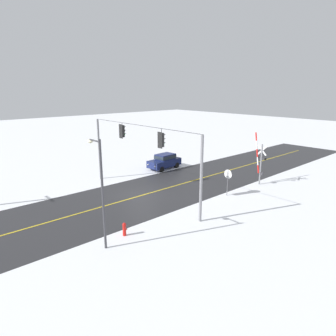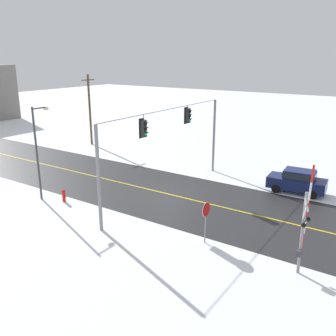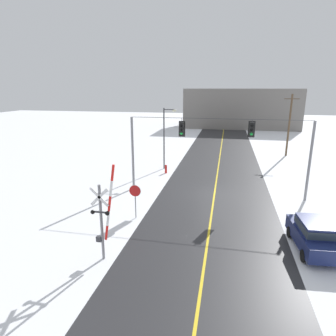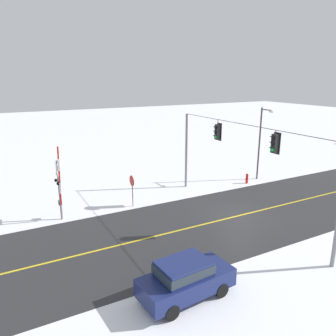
{
  "view_description": "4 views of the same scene",
  "coord_description": "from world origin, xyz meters",
  "px_view_note": "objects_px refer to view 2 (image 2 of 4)",
  "views": [
    {
      "loc": [
        -20.11,
        14.77,
        9.12
      ],
      "look_at": [
        -2.66,
        -0.82,
        2.91
      ],
      "focal_mm": 31.98,
      "sensor_mm": 36.0,
      "label": 1
    },
    {
      "loc": [
        -21.03,
        -14.1,
        9.68
      ],
      "look_at": [
        -2.14,
        -1.39,
        2.78
      ],
      "focal_mm": 39.52,
      "sensor_mm": 36.0,
      "label": 2
    },
    {
      "loc": [
        0.77,
        -22.99,
        8.48
      ],
      "look_at": [
        -3.6,
        -1.68,
        2.49
      ],
      "focal_mm": 31.08,
      "sensor_mm": 36.0,
      "label": 3
    },
    {
      "loc": [
        15.9,
        -14.03,
        9.1
      ],
      "look_at": [
        -3.81,
        -3.45,
        2.88
      ],
      "focal_mm": 35.24,
      "sensor_mm": 36.0,
      "label": 4
    }
  ],
  "objects_px": {
    "stop_sign": "(206,214)",
    "fire_hydrant": "(64,195)",
    "railroad_crossing": "(304,227)",
    "parked_car_navy": "(298,180)",
    "utility_pole": "(90,109)",
    "streetlamp_near": "(39,144)"
  },
  "relations": [
    {
      "from": "parked_car_navy",
      "to": "fire_hydrant",
      "type": "relative_size",
      "value": 4.89
    },
    {
      "from": "parked_car_navy",
      "to": "utility_pole",
      "type": "relative_size",
      "value": 0.55
    },
    {
      "from": "fire_hydrant",
      "to": "utility_pole",
      "type": "xyz_separation_m",
      "value": [
        13.63,
        10.99,
        3.56
      ]
    },
    {
      "from": "streetlamp_near",
      "to": "fire_hydrant",
      "type": "height_order",
      "value": "streetlamp_near"
    },
    {
      "from": "utility_pole",
      "to": "streetlamp_near",
      "type": "bearing_deg",
      "value": -146.39
    },
    {
      "from": "railroad_crossing",
      "to": "streetlamp_near",
      "type": "distance_m",
      "value": 17.73
    },
    {
      "from": "stop_sign",
      "to": "railroad_crossing",
      "type": "relative_size",
      "value": 0.46
    },
    {
      "from": "railroad_crossing",
      "to": "utility_pole",
      "type": "distance_m",
      "value": 30.16
    },
    {
      "from": "fire_hydrant",
      "to": "utility_pole",
      "type": "relative_size",
      "value": 0.11
    },
    {
      "from": "stop_sign",
      "to": "fire_hydrant",
      "type": "relative_size",
      "value": 2.67
    },
    {
      "from": "railroad_crossing",
      "to": "fire_hydrant",
      "type": "distance_m",
      "value": 16.06
    },
    {
      "from": "streetlamp_near",
      "to": "parked_car_navy",
      "type": "bearing_deg",
      "value": -52.53
    },
    {
      "from": "stop_sign",
      "to": "utility_pole",
      "type": "relative_size",
      "value": 0.3
    },
    {
      "from": "utility_pole",
      "to": "fire_hydrant",
      "type": "bearing_deg",
      "value": -141.11
    },
    {
      "from": "stop_sign",
      "to": "parked_car_navy",
      "type": "xyz_separation_m",
      "value": [
        10.59,
        -1.93,
        -0.76
      ]
    },
    {
      "from": "stop_sign",
      "to": "parked_car_navy",
      "type": "relative_size",
      "value": 0.55
    },
    {
      "from": "railroad_crossing",
      "to": "parked_car_navy",
      "type": "height_order",
      "value": "railroad_crossing"
    },
    {
      "from": "streetlamp_near",
      "to": "utility_pole",
      "type": "relative_size",
      "value": 0.83
    },
    {
      "from": "stop_sign",
      "to": "streetlamp_near",
      "type": "bearing_deg",
      "value": 92.7
    },
    {
      "from": "railroad_crossing",
      "to": "utility_pole",
      "type": "height_order",
      "value": "utility_pole"
    },
    {
      "from": "stop_sign",
      "to": "railroad_crossing",
      "type": "height_order",
      "value": "railroad_crossing"
    },
    {
      "from": "stop_sign",
      "to": "utility_pole",
      "type": "bearing_deg",
      "value": 58.62
    }
  ]
}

